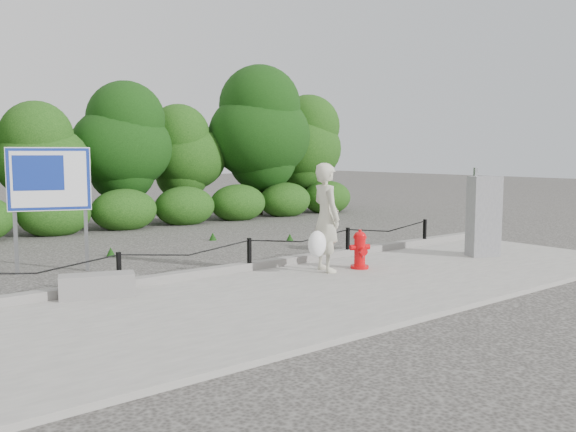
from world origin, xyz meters
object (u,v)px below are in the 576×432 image
(concrete_block, at_px, (97,285))
(pedestrian, at_px, (326,219))
(fire_hydrant, at_px, (360,250))
(utility_cabinet, at_px, (484,216))
(advertising_sign, at_px, (49,185))

(concrete_block, bearing_deg, pedestrian, -9.47)
(fire_hydrant, distance_m, concrete_block, 4.77)
(pedestrian, bearing_deg, utility_cabinet, -88.75)
(fire_hydrant, xyz_separation_m, concrete_block, (-4.69, 0.86, -0.17))
(utility_cabinet, bearing_deg, fire_hydrant, -168.19)
(advertising_sign, bearing_deg, fire_hydrant, -17.49)
(utility_cabinet, relative_size, advertising_sign, 0.79)
(concrete_block, relative_size, utility_cabinet, 0.59)
(pedestrian, xyz_separation_m, concrete_block, (-4.00, 0.67, -0.78))
(pedestrian, height_order, utility_cabinet, pedestrian)
(utility_cabinet, bearing_deg, concrete_block, -167.33)
(pedestrian, distance_m, utility_cabinet, 3.77)
(concrete_block, bearing_deg, fire_hydrant, -10.43)
(fire_hydrant, height_order, concrete_block, fire_hydrant)
(fire_hydrant, relative_size, utility_cabinet, 0.40)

